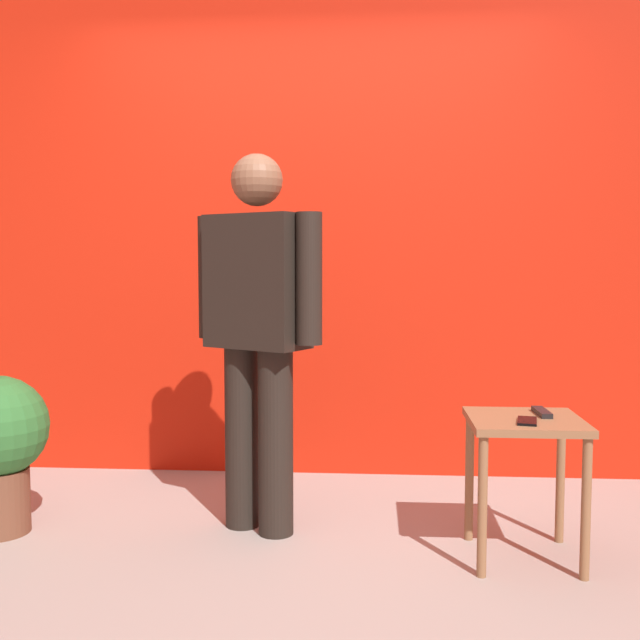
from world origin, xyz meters
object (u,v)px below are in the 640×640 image
(standing_person, at_px, (258,322))
(tv_remote, at_px, (542,412))
(cell_phone, at_px, (527,421))
(side_table, at_px, (525,445))

(standing_person, height_order, tv_remote, standing_person)
(cell_phone, bearing_deg, side_table, 95.36)
(cell_phone, distance_m, tv_remote, 0.17)
(standing_person, xyz_separation_m, cell_phone, (1.08, -0.33, -0.34))
(side_table, height_order, tv_remote, tv_remote)
(side_table, xyz_separation_m, cell_phone, (-0.01, -0.08, 0.11))
(cell_phone, bearing_deg, standing_person, 175.26)
(side_table, xyz_separation_m, tv_remote, (0.08, 0.07, 0.12))
(tv_remote, bearing_deg, cell_phone, -122.42)
(standing_person, distance_m, cell_phone, 1.18)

